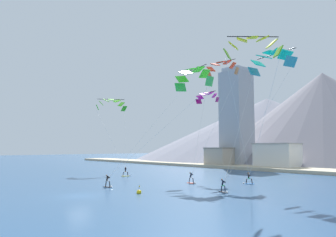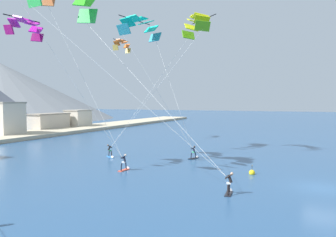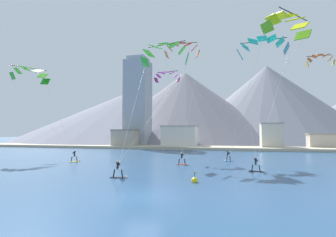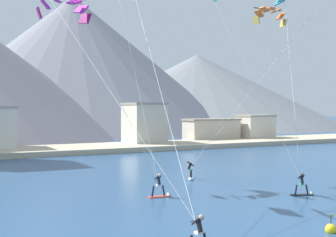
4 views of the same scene
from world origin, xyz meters
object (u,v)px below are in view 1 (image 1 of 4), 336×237
Objects in this scene: parafoil_kite_near_lead at (193,76)px; parafoil_kite_near_trail at (252,45)px; race_marker_buoy at (139,192)px; parafoil_kite_mid_center at (221,68)px; parafoil_kite_far_right at (271,60)px; kitesurfer_near_lead at (109,183)px; parafoil_kite_distant_low_drift at (207,96)px; kitesurfer_far_left at (127,173)px; kitesurfer_far_right at (224,189)px; kitesurfer_near_trail at (248,181)px; kitesurfer_mid_center at (192,180)px; parafoil_kite_far_left at (111,104)px.

parafoil_kite_near_lead reaches higher than parafoil_kite_near_trail.
race_marker_buoy is (-9.31, -8.95, -16.61)m from parafoil_kite_near_trail.
parafoil_kite_far_right is (12.72, -5.25, -2.14)m from parafoil_kite_mid_center.
parafoil_kite_distant_low_drift is (-0.54, 19.84, 13.59)m from kitesurfer_near_lead.
parafoil_kite_near_lead reaches higher than kitesurfer_far_left.
parafoil_kite_far_right reaches higher than race_marker_buoy.
parafoil_kite_near_trail reaches higher than kitesurfer_far_right.
parafoil_kite_far_right is (14.54, 15.72, 16.29)m from kitesurfer_near_lead.
kitesurfer_near_trail is 0.10× the size of parafoil_kite_far_right.
kitesurfer_mid_center is 12.35m from race_marker_buoy.
parafoil_kite_mid_center reaches higher than parafoil_kite_near_lead.
kitesurfer_near_trail is 17.60m from race_marker_buoy.
parafoil_kite_mid_center reaches higher than kitesurfer_near_lead.
race_marker_buoy is (-5.85, -7.82, -0.29)m from kitesurfer_far_right.
parafoil_kite_far_left reaches higher than kitesurfer_far_left.
kitesurfer_near_lead is at bearing -132.77° from parafoil_kite_far_right.
parafoil_kite_near_trail reaches higher than kitesurfer_far_left.
parafoil_kite_far_right reaches higher than kitesurfer_far_right.
parafoil_kite_distant_low_drift is (-13.58, 12.41, 13.66)m from kitesurfer_far_right.
parafoil_kite_mid_center is (-2.05, 9.46, 18.43)m from kitesurfer_mid_center.
kitesurfer_mid_center is 0.12× the size of parafoil_kite_far_left.
parafoil_kite_far_left is (-37.15, 7.45, 14.28)m from kitesurfer_far_right.
parafoil_kite_mid_center is at bearing 73.74° from parafoil_kite_near_lead.
parafoil_kite_far_left reaches higher than kitesurfer_near_lead.
parafoil_kite_mid_center is at bearing 13.20° from parafoil_kite_far_left.
kitesurfer_far_left is 21.04m from parafoil_kite_near_lead.
kitesurfer_far_right is (9.16, -4.07, -0.06)m from kitesurfer_mid_center.
parafoil_kite_mid_center reaches higher than parafoil_kite_distant_low_drift.
kitesurfer_near_lead reaches higher than race_marker_buoy.
kitesurfer_far_left is (-12.26, 11.09, -0.00)m from kitesurfer_near_lead.
parafoil_kite_near_lead is 24.44m from parafoil_kite_far_left.
kitesurfer_far_right is at bearing 29.69° from kitesurfer_near_lead.
parafoil_kite_distant_low_drift is (-2.36, -1.12, -4.83)m from parafoil_kite_mid_center.
kitesurfer_mid_center is at bearing -158.45° from parafoil_kite_far_right.
parafoil_kite_far_right reaches higher than kitesurfer_near_lead.
kitesurfer_far_right is 22.91m from parafoil_kite_distant_low_drift.
parafoil_kite_near_lead reaches higher than kitesurfer_mid_center.
kitesurfer_near_trail is 0.10× the size of parafoil_kite_near_lead.
parafoil_kite_far_left is at bearing -168.12° from parafoil_kite_distant_low_drift.
parafoil_kite_near_lead reaches higher than parafoil_kite_distant_low_drift.
kitesurfer_far_left is 0.10× the size of parafoil_kite_near_trail.
kitesurfer_far_left is at bearing -143.25° from parafoil_kite_distant_low_drift.
parafoil_kite_far_left reaches higher than kitesurfer_mid_center.
kitesurfer_near_trail is (9.46, 17.07, -0.05)m from kitesurfer_near_lead.
parafoil_kite_distant_low_drift is at bearing 99.96° from parafoil_kite_near_lead.
parafoil_kite_distant_low_drift is at bearing 137.59° from kitesurfer_far_right.
race_marker_buoy is at bearing -3.04° from kitesurfer_near_lead.
parafoil_kite_far_right is 24.29m from race_marker_buoy.
parafoil_kite_mid_center is (-7.64, 3.89, 18.47)m from kitesurfer_near_trail.
parafoil_kite_mid_center reaches higher than kitesurfer_near_trail.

